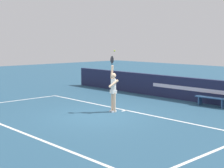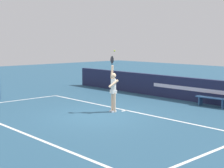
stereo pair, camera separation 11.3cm
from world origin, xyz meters
The scene contains 6 objects.
ground_plane centered at (0.00, 0.00, 0.00)m, with size 60.00×60.00×0.00m, color #29516C.
court_lines centered at (0.00, -0.89, 0.00)m, with size 11.60×5.41×0.00m.
back_wall centered at (0.00, 5.92, 0.61)m, with size 16.95×0.28×1.22m.
tennis_player centered at (-0.17, 1.09, 1.03)m, with size 0.48×0.50×2.48m.
tennis_ball centered at (0.05, 0.95, 2.69)m, with size 0.07×0.07×0.07m.
courtside_bench_near centered at (2.12, 5.35, 0.35)m, with size 1.58×0.47×0.46m.
Camera 2 is at (10.66, -8.97, 3.08)m, focal length 54.77 mm.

